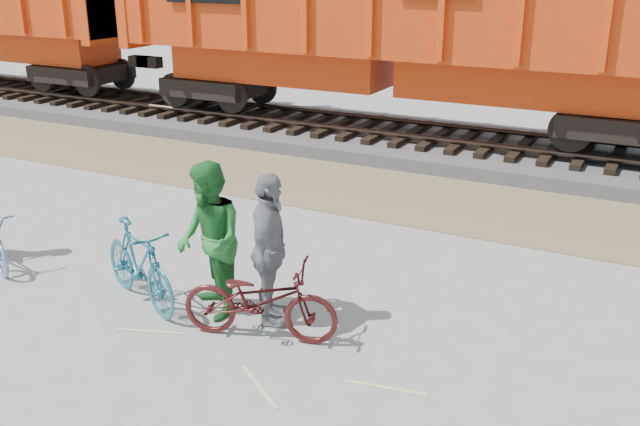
% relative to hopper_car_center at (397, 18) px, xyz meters
% --- Properties ---
extents(ground, '(120.00, 120.00, 0.00)m').
position_rel_hopper_car_center_xyz_m(ground, '(1.78, -9.00, -3.01)').
color(ground, '#9E9E99').
rests_on(ground, ground).
extents(gravel_strip, '(120.00, 3.00, 0.02)m').
position_rel_hopper_car_center_xyz_m(gravel_strip, '(1.78, -3.50, -3.00)').
color(gravel_strip, '#8D7558').
rests_on(gravel_strip, ground).
extents(ballast_bed, '(120.00, 4.00, 0.30)m').
position_rel_hopper_car_center_xyz_m(ballast_bed, '(1.78, 0.00, -2.86)').
color(ballast_bed, slate).
rests_on(ballast_bed, ground).
extents(track, '(120.00, 2.60, 0.24)m').
position_rel_hopper_car_center_xyz_m(track, '(1.78, 0.00, -2.53)').
color(track, black).
rests_on(track, ballast_bed).
extents(hopper_car_center, '(14.00, 3.13, 4.65)m').
position_rel_hopper_car_center_xyz_m(hopper_car_center, '(0.00, 0.00, 0.00)').
color(hopper_car_center, black).
rests_on(hopper_car_center, track).
extents(bicycle_teal, '(1.90, 1.21, 1.11)m').
position_rel_hopper_car_center_xyz_m(bicycle_teal, '(0.17, -9.24, -2.45)').
color(bicycle_teal, '#20697B').
rests_on(bicycle_teal, ground).
extents(bicycle_maroon, '(1.99, 1.13, 0.99)m').
position_rel_hopper_car_center_xyz_m(bicycle_maroon, '(2.04, -9.30, -2.51)').
color(bicycle_maroon, '#471414').
rests_on(bicycle_maroon, ground).
extents(person_man, '(1.23, 1.20, 1.99)m').
position_rel_hopper_car_center_xyz_m(person_man, '(1.17, -9.04, -2.01)').
color(person_man, '#24742E').
rests_on(person_man, ground).
extents(person_woman, '(0.85, 1.23, 1.93)m').
position_rel_hopper_car_center_xyz_m(person_woman, '(1.94, -8.90, -2.04)').
color(person_woman, gray).
rests_on(person_woman, ground).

